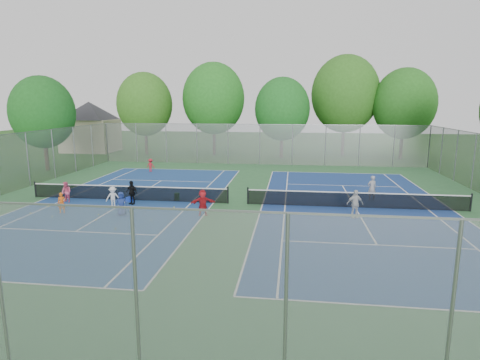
% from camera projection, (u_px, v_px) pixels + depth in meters
% --- Properties ---
extents(ground, '(120.00, 120.00, 0.00)m').
position_uv_depth(ground, '(238.00, 204.00, 24.57)').
color(ground, '#214E18').
rests_on(ground, ground).
extents(court_pad, '(32.00, 32.00, 0.01)m').
position_uv_depth(court_pad, '(238.00, 204.00, 24.57)').
color(court_pad, '#326A3B').
rests_on(court_pad, ground).
extents(court_left, '(10.97, 23.77, 0.01)m').
position_uv_depth(court_left, '(129.00, 200.00, 25.47)').
color(court_left, navy).
rests_on(court_left, court_pad).
extents(court_right, '(10.97, 23.77, 0.01)m').
position_uv_depth(court_right, '(355.00, 207.00, 23.66)').
color(court_right, navy).
rests_on(court_right, court_pad).
extents(net_left, '(12.87, 0.10, 0.91)m').
position_uv_depth(net_left, '(129.00, 193.00, 25.38)').
color(net_left, black).
rests_on(net_left, ground).
extents(net_right, '(12.87, 0.10, 0.91)m').
position_uv_depth(net_right, '(356.00, 200.00, 23.58)').
color(net_right, black).
rests_on(net_right, ground).
extents(fence_north, '(32.00, 0.10, 4.00)m').
position_uv_depth(fence_north, '(260.00, 145.00, 39.75)').
color(fence_north, gray).
rests_on(fence_north, ground).
extents(fence_south, '(32.00, 0.10, 4.00)m').
position_uv_depth(fence_south, '(136.00, 297.00, 8.61)').
color(fence_south, gray).
rests_on(fence_south, ground).
extents(house, '(11.03, 11.03, 7.30)m').
position_uv_depth(house, '(90.00, 118.00, 49.95)').
color(house, '#B7A88C').
rests_on(house, ground).
extents(tree_nw, '(6.40, 6.40, 9.58)m').
position_uv_depth(tree_nw, '(145.00, 104.00, 46.66)').
color(tree_nw, '#443326').
rests_on(tree_nw, ground).
extents(tree_nl, '(7.20, 7.20, 10.69)m').
position_uv_depth(tree_nl, '(214.00, 99.00, 46.47)').
color(tree_nl, '#443326').
rests_on(tree_nl, ground).
extents(tree_nc, '(6.00, 6.00, 8.85)m').
position_uv_depth(tree_nc, '(282.00, 109.00, 43.71)').
color(tree_nc, '#443326').
rests_on(tree_nc, ground).
extents(tree_nr, '(7.60, 7.60, 11.42)m').
position_uv_depth(tree_nr, '(345.00, 94.00, 45.42)').
color(tree_nr, '#443326').
rests_on(tree_nr, ground).
extents(tree_ne, '(6.60, 6.60, 9.77)m').
position_uv_depth(tree_ne, '(404.00, 104.00, 42.90)').
color(tree_ne, '#443326').
rests_on(tree_ne, ground).
extents(tree_side_w, '(5.60, 5.60, 8.47)m').
position_uv_depth(tree_side_w, '(42.00, 112.00, 35.75)').
color(tree_side_w, '#443326').
rests_on(tree_side_w, ground).
extents(ball_crate, '(0.42, 0.42, 0.29)m').
position_uv_depth(ball_crate, '(130.00, 199.00, 25.11)').
color(ball_crate, blue).
rests_on(ball_crate, ground).
extents(ball_hopper, '(0.27, 0.27, 0.48)m').
position_uv_depth(ball_hopper, '(177.00, 197.00, 25.36)').
color(ball_hopper, '#278F3F').
rests_on(ball_hopper, ground).
extents(student_a, '(0.50, 0.41, 1.18)m').
position_uv_depth(student_a, '(62.00, 203.00, 22.39)').
color(student_a, orange).
rests_on(student_a, ground).
extents(student_b, '(0.75, 0.65, 1.30)m').
position_uv_depth(student_b, '(66.00, 192.00, 24.80)').
color(student_b, '#ED5C82').
rests_on(student_b, ground).
extents(student_c, '(0.94, 0.81, 1.26)m').
position_uv_depth(student_c, '(113.00, 197.00, 23.61)').
color(student_c, silver).
rests_on(student_c, ground).
extents(student_d, '(0.93, 0.66, 1.47)m').
position_uv_depth(student_d, '(132.00, 193.00, 24.33)').
color(student_d, black).
rests_on(student_d, ground).
extents(student_e, '(0.75, 0.63, 1.32)m').
position_uv_depth(student_e, '(121.00, 204.00, 21.94)').
color(student_e, navy).
rests_on(student_e, ground).
extents(student_f, '(1.41, 0.85, 1.45)m').
position_uv_depth(student_f, '(203.00, 203.00, 21.90)').
color(student_f, red).
rests_on(student_f, ground).
extents(child_far_baseline, '(0.84, 0.59, 1.17)m').
position_uv_depth(child_far_baseline, '(151.00, 165.00, 35.81)').
color(child_far_baseline, red).
rests_on(child_far_baseline, ground).
extents(instructor, '(0.67, 0.54, 1.60)m').
position_uv_depth(instructor, '(372.00, 188.00, 25.30)').
color(instructor, '#979799').
rests_on(instructor, ground).
extents(teen_court_b, '(0.97, 0.58, 1.55)m').
position_uv_depth(teen_court_b, '(355.00, 204.00, 21.44)').
color(teen_court_b, silver).
rests_on(teen_court_b, ground).
extents(tennis_ball_0, '(0.07, 0.07, 0.07)m').
position_uv_depth(tennis_ball_0, '(51.00, 205.00, 24.11)').
color(tennis_ball_0, '#ADC72E').
rests_on(tennis_ball_0, ground).
extents(tennis_ball_1, '(0.07, 0.07, 0.07)m').
position_uv_depth(tennis_ball_1, '(99.00, 215.00, 22.01)').
color(tennis_ball_1, '#B3CF30').
rests_on(tennis_ball_1, ground).
extents(tennis_ball_2, '(0.07, 0.07, 0.07)m').
position_uv_depth(tennis_ball_2, '(151.00, 220.00, 21.00)').
color(tennis_ball_2, '#B2D631').
rests_on(tennis_ball_2, ground).
extents(tennis_ball_3, '(0.07, 0.07, 0.07)m').
position_uv_depth(tennis_ball_3, '(115.00, 229.00, 19.60)').
color(tennis_ball_3, gold).
rests_on(tennis_ball_3, ground).
extents(tennis_ball_4, '(0.07, 0.07, 0.07)m').
position_uv_depth(tennis_ball_4, '(96.00, 220.00, 21.04)').
color(tennis_ball_4, '#D2E535').
rests_on(tennis_ball_4, ground).
extents(tennis_ball_5, '(0.07, 0.07, 0.07)m').
position_uv_depth(tennis_ball_5, '(186.00, 209.00, 23.28)').
color(tennis_ball_5, '#C5E134').
rests_on(tennis_ball_5, ground).
extents(tennis_ball_6, '(0.07, 0.07, 0.07)m').
position_uv_depth(tennis_ball_6, '(174.00, 207.00, 23.59)').
color(tennis_ball_6, yellow).
rests_on(tennis_ball_6, ground).
extents(tennis_ball_7, '(0.07, 0.07, 0.07)m').
position_uv_depth(tennis_ball_7, '(52.00, 217.00, 21.66)').
color(tennis_ball_7, '#C3E435').
rests_on(tennis_ball_7, ground).
extents(tennis_ball_8, '(0.07, 0.07, 0.07)m').
position_uv_depth(tennis_ball_8, '(31.00, 214.00, 22.30)').
color(tennis_ball_8, gold).
rests_on(tennis_ball_8, ground).
extents(tennis_ball_9, '(0.07, 0.07, 0.07)m').
position_uv_depth(tennis_ball_9, '(48.00, 207.00, 23.76)').
color(tennis_ball_9, '#D6E535').
rests_on(tennis_ball_9, ground).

